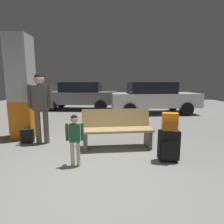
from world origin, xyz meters
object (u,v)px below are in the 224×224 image
at_px(child, 74,135).
at_px(parked_car_near, 153,97).
at_px(structural_pillar, 22,88).
at_px(backpack_dark_floor, 27,136).
at_px(backpack_bright, 170,122).
at_px(bench, 117,129).
at_px(suitcase, 168,145).
at_px(adult, 40,101).
at_px(parked_car_far, 79,95).

height_order(child, parked_car_near, parked_car_near).
xyz_separation_m(structural_pillar, backpack_dark_floor, (0.27, -0.46, -1.18)).
bearing_deg(backpack_bright, bench, 142.18).
relative_size(suitcase, backpack_bright, 1.78).
distance_m(suitcase, adult, 3.09).
distance_m(backpack_bright, parked_car_near, 5.54).
height_order(suitcase, child, child).
bearing_deg(adult, child, -49.32).
xyz_separation_m(backpack_bright, parked_car_far, (-2.89, 6.69, 0.03)).
bearing_deg(structural_pillar, parked_car_near, 41.73).
bearing_deg(structural_pillar, parked_car_far, 83.48).
height_order(backpack_dark_floor, parked_car_near, parked_car_near).
bearing_deg(suitcase, bench, 142.22).
xyz_separation_m(backpack_bright, child, (-1.74, -0.20, -0.19)).
relative_size(bench, backpack_bright, 4.84).
relative_size(structural_pillar, child, 2.86).
bearing_deg(suitcase, adult, 159.62).
bearing_deg(backpack_dark_floor, child, -41.14).
bearing_deg(structural_pillar, suitcase, -23.91).
bearing_deg(backpack_dark_floor, parked_car_near, 46.66).
xyz_separation_m(suitcase, backpack_bright, (-0.00, -0.00, 0.45)).
bearing_deg(child, adult, 130.68).
height_order(structural_pillar, suitcase, structural_pillar).
height_order(structural_pillar, adult, structural_pillar).
bearing_deg(child, suitcase, 6.45).
bearing_deg(structural_pillar, adult, -36.69).
height_order(backpack_bright, backpack_dark_floor, backpack_bright).
bearing_deg(backpack_bright, backpack_dark_floor, 161.30).
xyz_separation_m(child, backpack_dark_floor, (-1.47, 1.28, -0.42)).
bearing_deg(parked_car_near, structural_pillar, -138.27).
xyz_separation_m(bench, adult, (-1.84, 0.29, 0.62)).
bearing_deg(adult, backpack_dark_floor, 173.97).
bearing_deg(backpack_bright, adult, 159.61).
height_order(parked_car_near, parked_car_far, same).
relative_size(adult, backpack_dark_floor, 5.04).
xyz_separation_m(structural_pillar, backpack_bright, (3.48, -1.54, -0.57)).
bearing_deg(adult, structural_pillar, 143.31).
distance_m(suitcase, parked_car_far, 7.30).
distance_m(child, adult, 1.70).
relative_size(child, parked_car_far, 0.23).
xyz_separation_m(bench, child, (-0.77, -0.95, 0.14)).
height_order(bench, parked_car_near, parked_car_near).
bearing_deg(backpack_dark_floor, suitcase, -18.69).
height_order(structural_pillar, parked_car_near, structural_pillar).
relative_size(suitcase, parked_car_far, 0.14).
bearing_deg(structural_pillar, backpack_bright, -23.92).
xyz_separation_m(adult, parked_car_near, (3.72, 4.42, -0.25)).
xyz_separation_m(adult, parked_car_far, (-0.08, 5.65, -0.25)).
distance_m(suitcase, backpack_bright, 0.45).
relative_size(structural_pillar, suitcase, 4.48).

